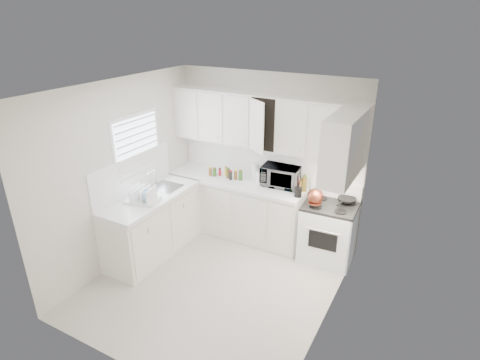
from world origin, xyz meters
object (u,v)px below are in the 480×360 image
Objects in this scene: stove at (329,225)px; utensil_crock at (299,186)px; tea_kettle at (316,195)px; dish_rack at (142,193)px; microwave at (281,174)px; rice_cooker at (264,176)px.

utensil_crock is at bearing -172.16° from stove.
tea_kettle is 2.39m from dish_rack.
stove is at bearing 15.11° from dish_rack.
tea_kettle is at bearing -14.52° from utensil_crock.
microwave is at bearing 165.86° from stove.
tea_kettle is 0.49× the size of microwave.
rice_cooker is 0.57× the size of dish_rack.
stove is at bearing -21.37° from rice_cooker.
rice_cooker reaches higher than tea_kettle.
tea_kettle is 0.29m from utensil_crock.
stove is at bearing -16.07° from microwave.
microwave is 0.27m from rice_cooker.
tea_kettle is at bearing -141.42° from stove.
microwave is (-0.83, 0.16, 0.57)m from stove.
dish_rack is (-1.21, -1.37, -0.00)m from rice_cooker.
rice_cooker is 0.71× the size of utensil_crock.
dish_rack is (-1.85, -1.17, -0.05)m from utensil_crock.
rice_cooker is 1.83m from dish_rack.
utensil_crock is at bearing -170.93° from tea_kettle.
tea_kettle is 0.80× the size of utensil_crock.
dish_rack is (-1.47, -1.42, -0.07)m from microwave.
stove is 4.13× the size of tea_kettle.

